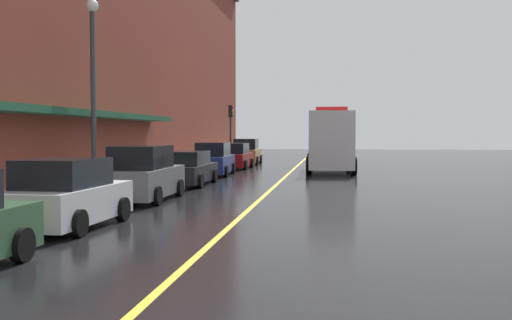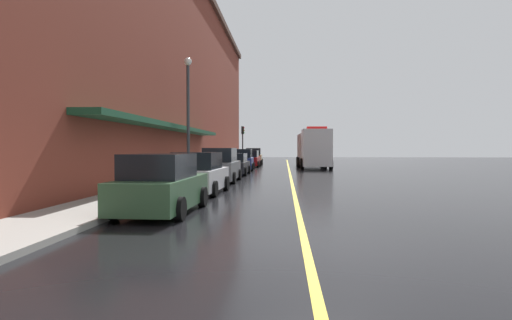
{
  "view_description": "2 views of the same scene",
  "coord_description": "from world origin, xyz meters",
  "px_view_note": "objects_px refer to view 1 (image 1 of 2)",
  "views": [
    {
      "loc": [
        2.6,
        -5.16,
        2.38
      ],
      "look_at": [
        -1.1,
        23.47,
        1.06
      ],
      "focal_mm": 42.57,
      "sensor_mm": 36.0,
      "label": 1
    },
    {
      "loc": [
        -0.42,
        -8.24,
        1.9
      ],
      "look_at": [
        -2.78,
        26.63,
        0.91
      ],
      "focal_mm": 29.43,
      "sensor_mm": 36.0,
      "label": 2
    }
  ],
  "objects_px": {
    "parked_car_5": "(235,157)",
    "parking_meter_2": "(108,170)",
    "parked_car_6": "(247,152)",
    "box_truck": "(330,142)",
    "parked_car_1": "(66,195)",
    "traffic_light_near": "(231,122)",
    "parking_meter_0": "(120,168)",
    "street_lamp_left": "(93,76)",
    "parking_meter_1": "(225,150)",
    "parked_car_4": "(214,160)",
    "parked_car_2": "(143,175)",
    "parked_car_3": "(188,169)"
  },
  "relations": [
    {
      "from": "parked_car_6",
      "to": "box_truck",
      "type": "xyz_separation_m",
      "value": [
        6.29,
        -7.38,
        0.94
      ]
    },
    {
      "from": "parked_car_2",
      "to": "street_lamp_left",
      "type": "height_order",
      "value": "street_lamp_left"
    },
    {
      "from": "parking_meter_0",
      "to": "parking_meter_2",
      "type": "relative_size",
      "value": 1.0
    },
    {
      "from": "parking_meter_1",
      "to": "box_truck",
      "type": "bearing_deg",
      "value": -38.58
    },
    {
      "from": "parked_car_3",
      "to": "street_lamp_left",
      "type": "height_order",
      "value": "street_lamp_left"
    },
    {
      "from": "box_truck",
      "to": "parking_meter_0",
      "type": "distance_m",
      "value": 17.61
    },
    {
      "from": "parked_car_1",
      "to": "traffic_light_near",
      "type": "bearing_deg",
      "value": 4.62
    },
    {
      "from": "parked_car_2",
      "to": "parking_meter_1",
      "type": "bearing_deg",
      "value": 3.3
    },
    {
      "from": "parked_car_1",
      "to": "parking_meter_2",
      "type": "height_order",
      "value": "parked_car_1"
    },
    {
      "from": "street_lamp_left",
      "to": "parked_car_3",
      "type": "bearing_deg",
      "value": 71.49
    },
    {
      "from": "parking_meter_2",
      "to": "parked_car_4",
      "type": "bearing_deg",
      "value": 83.86
    },
    {
      "from": "parked_car_4",
      "to": "parking_meter_0",
      "type": "xyz_separation_m",
      "value": [
        -1.33,
        -11.11,
        0.21
      ]
    },
    {
      "from": "parked_car_4",
      "to": "street_lamp_left",
      "type": "xyz_separation_m",
      "value": [
        -1.93,
        -12.14,
        3.55
      ]
    },
    {
      "from": "parked_car_6",
      "to": "parked_car_3",
      "type": "bearing_deg",
      "value": 178.49
    },
    {
      "from": "parked_car_3",
      "to": "parked_car_1",
      "type": "bearing_deg",
      "value": -179.8
    },
    {
      "from": "parking_meter_1",
      "to": "parked_car_3",
      "type": "bearing_deg",
      "value": -85.36
    },
    {
      "from": "parked_car_6",
      "to": "parked_car_1",
      "type": "bearing_deg",
      "value": 178.45
    },
    {
      "from": "parking_meter_0",
      "to": "street_lamp_left",
      "type": "relative_size",
      "value": 0.19
    },
    {
      "from": "parked_car_4",
      "to": "box_truck",
      "type": "xyz_separation_m",
      "value": [
        6.37,
        4.71,
        0.97
      ]
    },
    {
      "from": "parked_car_5",
      "to": "parking_meter_1",
      "type": "xyz_separation_m",
      "value": [
        -1.48,
        4.55,
        0.27
      ]
    },
    {
      "from": "parked_car_1",
      "to": "parked_car_5",
      "type": "distance_m",
      "value": 24.93
    },
    {
      "from": "parked_car_5",
      "to": "traffic_light_near",
      "type": "distance_m",
      "value": 7.17
    },
    {
      "from": "parked_car_1",
      "to": "parking_meter_1",
      "type": "height_order",
      "value": "parked_car_1"
    },
    {
      "from": "parking_meter_0",
      "to": "parking_meter_1",
      "type": "relative_size",
      "value": 1.0
    },
    {
      "from": "parked_car_4",
      "to": "parking_meter_0",
      "type": "bearing_deg",
      "value": 171.29
    },
    {
      "from": "parked_car_1",
      "to": "parked_car_6",
      "type": "distance_m",
      "value": 30.73
    },
    {
      "from": "box_truck",
      "to": "street_lamp_left",
      "type": "xyz_separation_m",
      "value": [
        -8.3,
        -16.85,
        2.58
      ]
    },
    {
      "from": "parked_car_1",
      "to": "parked_car_3",
      "type": "xyz_separation_m",
      "value": [
        0.04,
        12.42,
        -0.08
      ]
    },
    {
      "from": "parking_meter_0",
      "to": "parking_meter_2",
      "type": "distance_m",
      "value": 1.25
    },
    {
      "from": "parking_meter_1",
      "to": "parking_meter_2",
      "type": "relative_size",
      "value": 1.0
    },
    {
      "from": "parked_car_3",
      "to": "parking_meter_1",
      "type": "xyz_separation_m",
      "value": [
        -1.39,
        17.06,
        0.33
      ]
    },
    {
      "from": "parked_car_6",
      "to": "street_lamp_left",
      "type": "bearing_deg",
      "value": 173.83
    },
    {
      "from": "parking_meter_2",
      "to": "parking_meter_0",
      "type": "bearing_deg",
      "value": 90.0
    },
    {
      "from": "parking_meter_1",
      "to": "parked_car_6",
      "type": "bearing_deg",
      "value": 41.4
    },
    {
      "from": "parked_car_4",
      "to": "parking_meter_1",
      "type": "relative_size",
      "value": 3.59
    },
    {
      "from": "parking_meter_1",
      "to": "street_lamp_left",
      "type": "distance_m",
      "value": 23.24
    },
    {
      "from": "parking_meter_0",
      "to": "parked_car_2",
      "type": "bearing_deg",
      "value": -45.87
    },
    {
      "from": "box_truck",
      "to": "parking_meter_0",
      "type": "xyz_separation_m",
      "value": [
        -7.7,
        -15.82,
        -0.76
      ]
    },
    {
      "from": "parking_meter_0",
      "to": "box_truck",
      "type": "bearing_deg",
      "value": 64.05
    },
    {
      "from": "parking_meter_0",
      "to": "traffic_light_near",
      "type": "bearing_deg",
      "value": 89.85
    },
    {
      "from": "traffic_light_near",
      "to": "street_lamp_left",
      "type": "bearing_deg",
      "value": -91.51
    },
    {
      "from": "parked_car_4",
      "to": "parking_meter_2",
      "type": "bearing_deg",
      "value": 171.97
    },
    {
      "from": "traffic_light_near",
      "to": "parked_car_2",
      "type": "bearing_deg",
      "value": -87.14
    },
    {
      "from": "parked_car_3",
      "to": "traffic_light_near",
      "type": "height_order",
      "value": "traffic_light_near"
    },
    {
      "from": "parked_car_2",
      "to": "parking_meter_0",
      "type": "relative_size",
      "value": 3.48
    },
    {
      "from": "box_truck",
      "to": "parking_meter_0",
      "type": "relative_size",
      "value": 6.94
    },
    {
      "from": "parked_car_2",
      "to": "parked_car_3",
      "type": "height_order",
      "value": "parked_car_2"
    },
    {
      "from": "parked_car_4",
      "to": "parking_meter_1",
      "type": "xyz_separation_m",
      "value": [
        -1.33,
        10.85,
        0.21
      ]
    },
    {
      "from": "parked_car_5",
      "to": "parking_meter_2",
      "type": "distance_m",
      "value": 18.72
    },
    {
      "from": "parked_car_3",
      "to": "street_lamp_left",
      "type": "bearing_deg",
      "value": 161.87
    }
  ]
}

